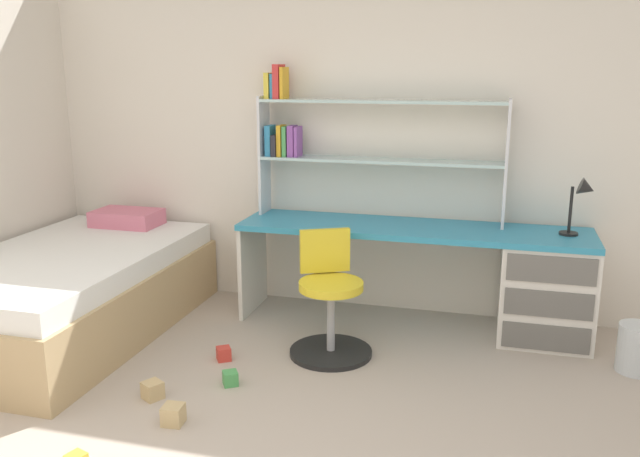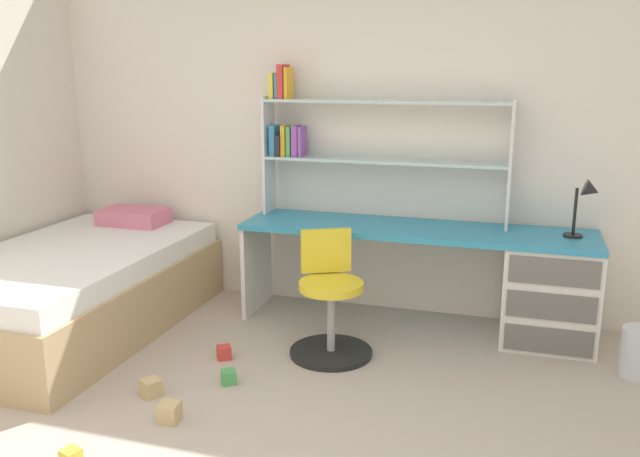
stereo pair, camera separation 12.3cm
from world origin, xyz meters
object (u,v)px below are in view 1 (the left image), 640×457
object	(u,v)px
swivel_chair	(330,308)
toy_block_natural_1	(153,390)
desk	(508,277)
toy_block_green_4	(230,378)
waste_bin	(637,348)
desk_lamp	(583,198)
toy_block_red_3	(224,354)
toy_block_natural_5	(173,415)
bookshelf_hutch	(349,134)
bed_platform	(69,292)

from	to	relation	value
swivel_chair	toy_block_natural_1	xyz separation A→B (m)	(-0.78, -0.84, -0.25)
desk	toy_block_green_4	xyz separation A→B (m)	(-1.50, -1.18, -0.36)
waste_bin	toy_block_natural_1	world-z (taller)	waste_bin
desk_lamp	waste_bin	size ratio (longest dim) A/B	1.31
swivel_chair	desk	bearing A→B (deg)	29.53
desk_lamp	toy_block_natural_1	distance (m)	2.84
desk_lamp	toy_block_red_3	xyz separation A→B (m)	(-2.09, -0.89, -0.92)
toy_block_natural_1	toy_block_natural_5	world-z (taller)	toy_block_natural_5
desk_lamp	waste_bin	xyz separation A→B (m)	(0.33, -0.39, -0.82)
toy_block_red_3	toy_block_natural_1	bearing A→B (deg)	-107.80
toy_block_natural_1	toy_block_red_3	size ratio (longest dim) A/B	1.18
swivel_chair	waste_bin	bearing A→B (deg)	6.90
bookshelf_hutch	toy_block_natural_1	world-z (taller)	bookshelf_hutch
desk	desk_lamp	world-z (taller)	desk_lamp
swivel_chair	waste_bin	xyz separation A→B (m)	(1.82, 0.22, -0.16)
waste_bin	toy_block_red_3	xyz separation A→B (m)	(-2.43, -0.50, -0.11)
bed_platform	toy_block_red_3	size ratio (longest dim) A/B	25.32
desk_lamp	toy_block_natural_5	size ratio (longest dim) A/B	3.77
desk	toy_block_natural_1	size ratio (longest dim) A/B	24.57
desk	waste_bin	size ratio (longest dim) A/B	8.12
desk_lamp	toy_block_green_4	size ratio (longest dim) A/B	4.75
toy_block_natural_1	waste_bin	bearing A→B (deg)	22.13
bookshelf_hutch	desk_lamp	world-z (taller)	bookshelf_hutch
waste_bin	bookshelf_hutch	bearing A→B (deg)	163.59
bookshelf_hutch	waste_bin	world-z (taller)	bookshelf_hutch
waste_bin	swivel_chair	bearing A→B (deg)	-173.10
desk_lamp	toy_block_natural_1	xyz separation A→B (m)	(-2.27, -1.45, -0.92)
toy_block_natural_1	desk_lamp	bearing A→B (deg)	32.51
toy_block_green_4	toy_block_natural_5	size ratio (longest dim) A/B	0.79
swivel_chair	toy_block_natural_1	size ratio (longest dim) A/B	8.00
swivel_chair	waste_bin	size ratio (longest dim) A/B	2.64
desk_lamp	toy_block_natural_5	bearing A→B (deg)	-140.83
desk	bookshelf_hutch	world-z (taller)	bookshelf_hutch
bookshelf_hutch	bed_platform	size ratio (longest dim) A/B	0.83
toy_block_natural_5	bookshelf_hutch	bearing A→B (deg)	75.19
swivel_chair	toy_block_natural_1	distance (m)	1.17
desk_lamp	swivel_chair	bearing A→B (deg)	-157.76
desk	swivel_chair	world-z (taller)	swivel_chair
bed_platform	waste_bin	bearing A→B (deg)	5.59
toy_block_green_4	toy_block_red_3	bearing A→B (deg)	119.70
bed_platform	swivel_chair	bearing A→B (deg)	4.25
bookshelf_hutch	waste_bin	distance (m)	2.28
swivel_chair	toy_block_red_3	size ratio (longest dim) A/B	9.40
toy_block_natural_1	bed_platform	bearing A→B (deg)	145.08
bed_platform	toy_block_green_4	world-z (taller)	bed_platform
desk	bookshelf_hutch	bearing A→B (deg)	171.42
desk	toy_block_green_4	distance (m)	1.95
desk_lamp	toy_block_red_3	bearing A→B (deg)	-156.92
desk_lamp	toy_block_natural_5	xyz separation A→B (m)	(-2.03, -1.66, -0.91)
waste_bin	toy_block_red_3	distance (m)	2.48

